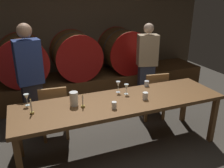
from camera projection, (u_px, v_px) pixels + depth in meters
The scene contains 20 objects.
ground_plane at pixel (122, 164), 3.16m from camera, with size 8.38×8.38×0.00m, color #3F3A33.
back_wall at pixel (70, 31), 5.20m from camera, with size 6.44×0.24×2.71m, color brown.
barrel_shelf at pixel (78, 86), 5.12m from camera, with size 5.80×0.90×0.50m, color brown.
wine_barrel_left at pixel (22, 60), 4.50m from camera, with size 0.94×0.86×0.94m.
wine_barrel_center at pixel (75, 55), 4.86m from camera, with size 0.94×0.86×0.94m.
wine_barrel_right at pixel (123, 50), 5.23m from camera, with size 0.94×0.86×0.94m.
dining_table at pixel (121, 105), 3.24m from camera, with size 2.89×0.81×0.78m.
chair_left at pixel (54, 110), 3.58m from camera, with size 0.43×0.43×0.88m.
chair_right at pixel (154, 93), 4.15m from camera, with size 0.45×0.45×0.88m.
guest_left at pixel (31, 79), 3.64m from camera, with size 0.41×0.30×1.75m.
guest_right at pixel (147, 65), 4.63m from camera, with size 0.43×0.33×1.63m.
candle_left at pixel (32, 109), 2.84m from camera, with size 0.05×0.05×0.21m.
candle_right at pixel (83, 104), 3.00m from camera, with size 0.05×0.05×0.19m.
pitcher at pixel (74, 99), 3.04m from camera, with size 0.11×0.11×0.19m.
wine_glass_left at pixel (26, 97), 3.03m from camera, with size 0.07×0.07×0.16m.
wine_glass_center at pixel (118, 84), 3.43m from camera, with size 0.06×0.06×0.17m.
wine_glass_right at pixel (126, 87), 3.38m from camera, with size 0.07×0.07×0.15m.
cup_left at pixel (114, 105), 2.97m from camera, with size 0.06×0.06×0.09m, color white.
cup_center at pixel (145, 96), 3.23m from camera, with size 0.08×0.08×0.10m, color white.
cup_right at pixel (147, 83), 3.69m from camera, with size 0.07×0.07×0.08m, color silver.
Camera 1 is at (-1.07, -2.33, 2.14)m, focal length 37.77 mm.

